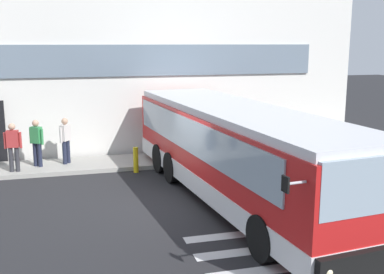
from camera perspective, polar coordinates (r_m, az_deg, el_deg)
name	(u,v)px	position (r m, az deg, el deg)	size (l,w,h in m)	color
ground_plane	(171,206)	(13.15, -2.64, -8.42)	(80.00, 90.00, 0.02)	#232326
bay_paint_stripes	(309,264)	(10.16, 14.25, -14.95)	(4.40, 3.96, 0.01)	silver
terminal_building	(107,51)	(23.73, -10.46, 10.35)	(20.46, 13.80, 8.14)	silver
boarding_curb	(143,161)	(17.64, -5.99, -2.97)	(22.66, 2.00, 0.15)	#9E9B93
bus_main_foreground	(236,155)	(13.26, 5.49, -2.22)	(3.74, 11.35, 2.70)	red
passenger_near_column	(13,144)	(16.80, -21.14, -0.79)	(0.59, 0.41, 1.68)	#2D2D33
passenger_by_doorway	(37,141)	(17.22, -18.57, -0.44)	(0.49, 0.41, 1.68)	#1E2338
passenger_at_curb_edge	(66,138)	(17.34, -15.29, -0.17)	(0.41, 0.49, 1.68)	#1E2338
safety_bollard_yellow	(136,160)	(16.33, -6.92, -2.81)	(0.18, 0.18, 0.90)	yellow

